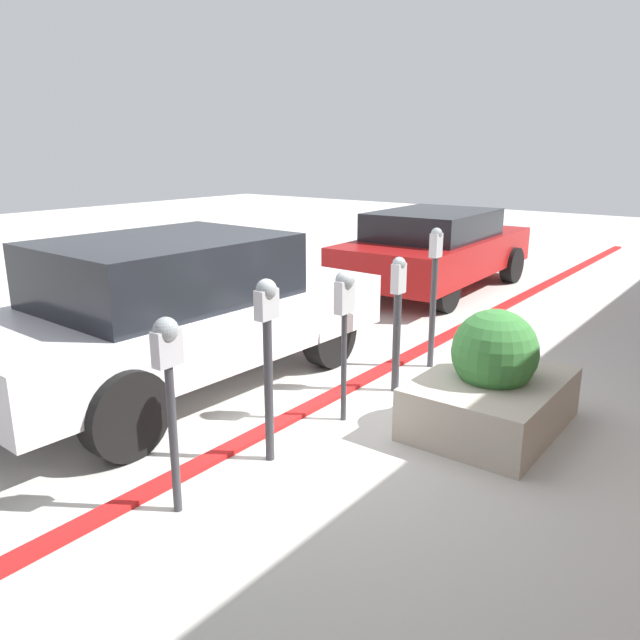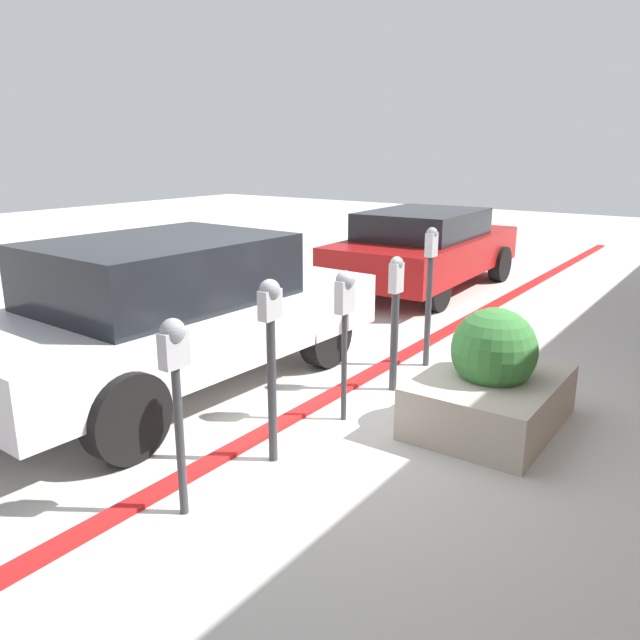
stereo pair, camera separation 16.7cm
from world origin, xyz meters
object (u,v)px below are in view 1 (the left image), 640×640
parking_meter_second (267,337)px  parking_meter_middle (344,306)px  planter_box (492,385)px  parking_meter_nearest (169,369)px  parked_car_rear (436,248)px  parked_car_middle (177,309)px  parking_meter_fourth (398,309)px  parking_meter_farthest (434,280)px

parking_meter_second → parking_meter_middle: parking_meter_second is taller
planter_box → parking_meter_nearest: bearing=155.3°
planter_box → parking_meter_middle: bearing=120.4°
parking_meter_nearest → parked_car_rear: (7.20, 1.78, -0.29)m
planter_box → parked_car_middle: (-0.96, 2.95, 0.42)m
parking_meter_middle → parking_meter_fourth: bearing=-0.7°
parking_meter_nearest → parked_car_middle: size_ratio=0.31×
parking_meter_middle → parked_car_rear: size_ratio=0.31×
parking_meter_fourth → parked_car_rear: (4.44, 1.84, -0.13)m
parked_car_rear → parking_meter_fourth: bearing=-159.7°
parked_car_middle → parking_meter_farthest: bearing=-38.8°
parking_meter_nearest → parking_meter_fourth: bearing=-1.3°
parking_meter_fourth → planter_box: size_ratio=0.91×
parking_meter_second → parked_car_middle: parked_car_middle is taller
parked_car_middle → parking_meter_fourth: bearing=-54.8°
parking_meter_nearest → parked_car_middle: 2.38m
parking_meter_second → planter_box: 2.07m
parking_meter_middle → parked_car_middle: 1.88m
parking_meter_second → parking_meter_fourth: parking_meter_second is taller
parking_meter_second → parking_meter_fourth: (1.84, -0.05, -0.15)m
parking_meter_middle → parking_meter_farthest: parking_meter_farthest is taller
parking_meter_middle → planter_box: (0.65, -1.11, -0.67)m
parking_meter_farthest → parked_car_middle: parking_meter_farthest is taller
parking_meter_nearest → parking_meter_fourth: size_ratio=1.00×
parking_meter_fourth → parking_meter_nearest: bearing=178.7°
parking_meter_middle → parking_meter_farthest: 1.76m
parking_meter_second → parked_car_rear: (6.28, 1.80, -0.29)m
parking_meter_farthest → parking_meter_fourth: bearing=-176.5°
parking_meter_fourth → parking_meter_farthest: 0.88m
parked_car_middle → parked_car_rear: (5.64, -0.00, -0.09)m
parking_meter_nearest → parking_meter_second: (0.92, -0.02, -0.01)m
parked_car_rear → parking_meter_nearest: bearing=-168.3°
parking_meter_nearest → parked_car_rear: size_ratio=0.31×
parking_meter_middle → parking_meter_fourth: size_ratio=1.00×
parking_meter_fourth → parked_car_rear: 4.81m
parking_meter_fourth → parked_car_middle: size_ratio=0.31×
planter_box → parked_car_middle: bearing=108.1°
parking_meter_second → parking_meter_fourth: size_ratio=1.06×
parking_meter_fourth → parked_car_middle: 2.20m
planter_box → parking_meter_second: bearing=144.5°
parking_meter_nearest → parked_car_middle: parked_car_middle is taller
parking_meter_middle → planter_box: bearing=-59.6°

